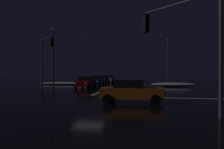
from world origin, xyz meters
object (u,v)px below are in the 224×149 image
object	(u,v)px
sedan_red	(86,82)
streetlamp_left_near	(53,53)
sedan_blue	(96,81)
traffic_signal_se	(182,32)
sedan_silver	(109,79)
sedan_gray	(103,80)
streetlamp_right_far	(168,58)
streetlamp_left_far	(83,57)
sedan_orange_crossing	(131,91)
traffic_signal_nw	(46,53)

from	to	relation	value
sedan_red	streetlamp_left_near	xyz separation A→B (m)	(-5.76, 2.68, 4.22)
sedan_blue	traffic_signal_se	xyz separation A→B (m)	(9.99, -23.52, 3.36)
sedan_blue	streetlamp_left_near	world-z (taller)	streetlamp_left_near
sedan_silver	traffic_signal_se	distance (m)	37.12
sedan_gray	traffic_signal_se	distance (m)	31.07
sedan_silver	traffic_signal_se	xyz separation A→B (m)	(9.94, -35.61, 3.36)
streetlamp_right_far	streetlamp_left_near	bearing A→B (deg)	-138.31
traffic_signal_se	streetlamp_left_far	size ratio (longest dim) A/B	0.63
sedan_red	traffic_signal_se	world-z (taller)	traffic_signal_se
sedan_gray	sedan_silver	size ratio (longest dim) A/B	1.00
sedan_gray	streetlamp_right_far	bearing A→B (deg)	30.01
sedan_blue	sedan_orange_crossing	xyz separation A→B (m)	(7.12, -20.08, 0.00)
streetlamp_right_far	streetlamp_left_far	distance (m)	17.96
sedan_silver	streetlamp_right_far	size ratio (longest dim) A/B	0.48
sedan_red	streetlamp_left_far	bearing A→B (deg)	107.13
sedan_orange_crossing	streetlamp_right_far	world-z (taller)	streetlamp_right_far
sedan_orange_crossing	streetlamp_left_near	size ratio (longest dim) A/B	0.50
traffic_signal_nw	streetlamp_left_far	size ratio (longest dim) A/B	0.68
sedan_blue	streetlamp_left_far	world-z (taller)	streetlamp_left_far
sedan_red	sedan_orange_crossing	world-z (taller)	same
traffic_signal_se	traffic_signal_nw	world-z (taller)	traffic_signal_nw
sedan_orange_crossing	traffic_signal_nw	bearing A→B (deg)	136.48
traffic_signal_se	streetlamp_left_near	world-z (taller)	streetlamp_left_near
sedan_gray	streetlamp_left_near	bearing A→B (deg)	-122.53
traffic_signal_se	streetlamp_left_near	xyz separation A→B (m)	(-15.78, 20.28, 0.86)
sedan_blue	traffic_signal_se	size ratio (longest dim) A/B	0.73
sedan_blue	sedan_silver	bearing A→B (deg)	89.72
streetlamp_left_far	streetlamp_left_near	world-z (taller)	streetlamp_left_far
streetlamp_left_far	sedan_red	bearing A→B (deg)	-72.87
sedan_silver	streetlamp_right_far	bearing A→B (deg)	3.19
traffic_signal_nw	streetlamp_left_near	bearing A→B (deg)	105.34
streetlamp_left_far	streetlamp_left_near	size ratio (longest dim) A/B	1.10
traffic_signal_nw	streetlamp_right_far	distance (m)	27.53
sedan_silver	streetlamp_left_far	size ratio (longest dim) A/B	0.45
sedan_red	sedan_blue	bearing A→B (deg)	89.70
sedan_blue	sedan_gray	world-z (taller)	same
traffic_signal_se	streetlamp_left_far	xyz separation A→B (m)	(-15.78, 36.28, 1.30)
sedan_silver	sedan_orange_crossing	world-z (taller)	same
sedan_orange_crossing	streetlamp_left_far	xyz separation A→B (m)	(-12.91, 32.85, 4.66)
traffic_signal_nw	streetlamp_right_far	size ratio (longest dim) A/B	0.72
sedan_gray	traffic_signal_se	world-z (taller)	traffic_signal_se
sedan_orange_crossing	sedan_gray	bearing A→B (deg)	105.69
sedan_orange_crossing	sedan_red	bearing A→B (deg)	116.79
sedan_silver	traffic_signal_nw	size ratio (longest dim) A/B	0.67
streetlamp_left_near	streetlamp_left_far	bearing A→B (deg)	90.00
sedan_blue	sedan_orange_crossing	bearing A→B (deg)	-70.47
sedan_gray	traffic_signal_nw	xyz separation A→B (m)	(-3.98, -15.11, 3.63)
sedan_gray	traffic_signal_se	xyz separation A→B (m)	(10.10, -29.19, 3.36)
streetlamp_right_far	streetlamp_left_far	xyz separation A→B (m)	(-17.96, -0.00, 0.27)
sedan_red	sedan_blue	distance (m)	5.92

